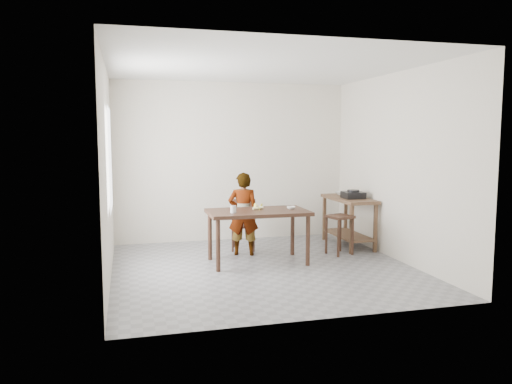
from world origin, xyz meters
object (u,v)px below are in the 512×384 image
object	(u,v)px
dining_chair	(243,225)
stool	(339,235)
prep_counter	(348,222)
child	(243,214)
dining_table	(258,237)

from	to	relation	value
dining_chair	stool	distance (m)	1.50
prep_counter	child	bearing A→B (deg)	-174.28
prep_counter	child	xyz separation A→B (m)	(-1.81, -0.18, 0.23)
dining_table	stool	size ratio (longest dim) A/B	2.34
child	stool	xyz separation A→B (m)	(1.42, -0.33, -0.33)
prep_counter	stool	xyz separation A→B (m)	(-0.39, -0.51, -0.10)
child	dining_chair	bearing A→B (deg)	-87.28
child	stool	bearing A→B (deg)	-176.88
prep_counter	dining_chair	xyz separation A→B (m)	(-1.73, 0.16, -0.01)
child	dining_chair	size ratio (longest dim) A/B	1.59
dining_table	prep_counter	bearing A→B (deg)	22.15
child	dining_chair	world-z (taller)	child
prep_counter	dining_chair	distance (m)	1.74
prep_counter	dining_table	bearing A→B (deg)	-157.85
prep_counter	stool	distance (m)	0.65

